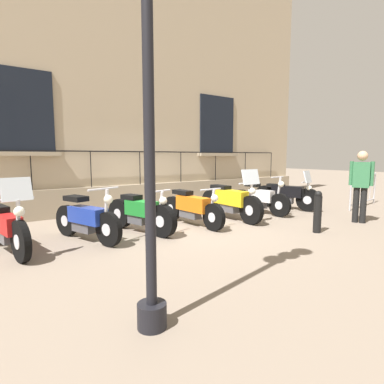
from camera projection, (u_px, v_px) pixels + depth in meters
The scene contains 12 objects.
ground_plane at pixel (187, 225), 7.28m from camera, with size 60.00×60.00×0.00m, color gray.
building_facade at pixel (132, 78), 9.22m from camera, with size 0.82×13.92×8.14m.
motorcycle_red at pixel (6, 228), 5.13m from camera, with size 2.07×0.65×1.30m.
motorcycle_blue at pixel (87, 219), 5.85m from camera, with size 1.85×0.86×1.06m.
motorcycle_green at pixel (140, 214), 6.52m from camera, with size 1.94×0.84×0.94m.
motorcycle_orange at pixel (192, 208), 7.21m from camera, with size 2.11×0.59×0.92m.
motorcycle_yellow at pixel (230, 202), 7.86m from camera, with size 2.22×0.62×1.31m.
motorcycle_white at pixel (260, 199), 8.63m from camera, with size 1.93×0.54×1.08m.
motorcycle_black at pixel (286, 195), 9.37m from camera, with size 2.00×0.78×1.20m.
crowd_barrier at pixel (364, 189), 9.83m from camera, with size 0.38×2.24×1.05m.
bollard at pixel (318, 212), 6.49m from camera, with size 0.16×0.16×0.89m.
pedestrian_standing at pixel (361, 182), 7.40m from camera, with size 0.49×0.35×1.74m.
Camera 1 is at (5.92, -3.99, 1.62)m, focal length 28.71 mm.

